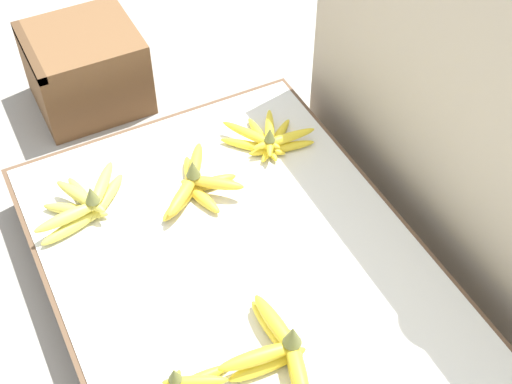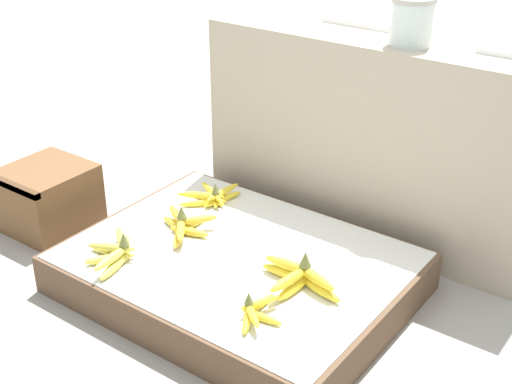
{
  "view_description": "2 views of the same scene",
  "coord_description": "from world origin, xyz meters",
  "px_view_note": "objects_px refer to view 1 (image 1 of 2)",
  "views": [
    {
      "loc": [
        0.85,
        -0.39,
        1.38
      ],
      "look_at": [
        -0.04,
        0.06,
        0.29
      ],
      "focal_mm": 50.0,
      "sensor_mm": 36.0,
      "label": 1
    },
    {
      "loc": [
        1.18,
        -1.51,
        1.34
      ],
      "look_at": [
        0.0,
        0.09,
        0.32
      ],
      "focal_mm": 50.0,
      "sensor_mm": 36.0,
      "label": 2
    }
  ],
  "objects_px": {
    "banana_bunch_middle_left": "(196,184)",
    "banana_bunch_middle_midleft": "(280,353)",
    "banana_bunch_front_left": "(85,204)",
    "wooden_crate": "(85,69)",
    "banana_bunch_back_left": "(268,140)"
  },
  "relations": [
    {
      "from": "banana_bunch_middle_left",
      "to": "banana_bunch_middle_midleft",
      "type": "distance_m",
      "value": 0.48
    },
    {
      "from": "banana_bunch_back_left",
      "to": "banana_bunch_middle_midleft",
      "type": "bearing_deg",
      "value": -25.56
    },
    {
      "from": "banana_bunch_middle_midleft",
      "to": "banana_bunch_back_left",
      "type": "xyz_separation_m",
      "value": [
        -0.54,
        0.26,
        -0.01
      ]
    },
    {
      "from": "banana_bunch_middle_left",
      "to": "banana_bunch_middle_midleft",
      "type": "relative_size",
      "value": 0.75
    },
    {
      "from": "wooden_crate",
      "to": "banana_bunch_middle_left",
      "type": "distance_m",
      "value": 0.61
    },
    {
      "from": "wooden_crate",
      "to": "banana_bunch_middle_left",
      "type": "bearing_deg",
      "value": 8.01
    },
    {
      "from": "wooden_crate",
      "to": "banana_bunch_front_left",
      "type": "relative_size",
      "value": 1.23
    },
    {
      "from": "wooden_crate",
      "to": "banana_bunch_middle_left",
      "type": "xyz_separation_m",
      "value": [
        0.6,
        0.08,
        0.05
      ]
    },
    {
      "from": "banana_bunch_middle_midleft",
      "to": "banana_bunch_front_left",
      "type": "bearing_deg",
      "value": -158.46
    },
    {
      "from": "wooden_crate",
      "to": "banana_bunch_middle_midleft",
      "type": "xyz_separation_m",
      "value": [
        1.08,
        0.05,
        0.05
      ]
    },
    {
      "from": "wooden_crate",
      "to": "banana_bunch_back_left",
      "type": "relative_size",
      "value": 1.36
    },
    {
      "from": "wooden_crate",
      "to": "banana_bunch_front_left",
      "type": "bearing_deg",
      "value": -17.23
    },
    {
      "from": "wooden_crate",
      "to": "banana_bunch_middle_midleft",
      "type": "bearing_deg",
      "value": 2.5
    },
    {
      "from": "banana_bunch_back_left",
      "to": "banana_bunch_front_left",
      "type": "bearing_deg",
      "value": -89.75
    },
    {
      "from": "wooden_crate",
      "to": "banana_bunch_back_left",
      "type": "distance_m",
      "value": 0.62
    }
  ]
}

